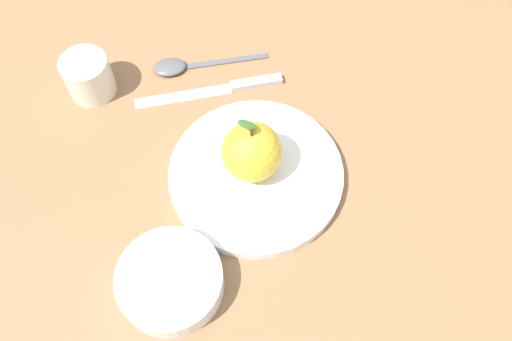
{
  "coord_description": "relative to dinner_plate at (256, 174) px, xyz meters",
  "views": [
    {
      "loc": [
        -0.28,
        0.2,
        0.61
      ],
      "look_at": [
        -0.02,
        0.01,
        0.02
      ],
      "focal_mm": 36.57,
      "sensor_mm": 36.0,
      "label": 1
    }
  ],
  "objects": [
    {
      "name": "spoon",
      "position": [
        0.22,
        -0.02,
        -0.0
      ],
      "size": [
        0.09,
        0.17,
        0.01
      ],
      "color": "#59595E",
      "rests_on": "ground_plane"
    },
    {
      "name": "side_bowl",
      "position": [
        -0.06,
        0.17,
        0.01
      ],
      "size": [
        0.12,
        0.12,
        0.04
      ],
      "color": "white",
      "rests_on": "ground_plane"
    },
    {
      "name": "knife",
      "position": [
        0.15,
        -0.04,
        -0.01
      ],
      "size": [
        0.1,
        0.2,
        0.01
      ],
      "color": "silver",
      "rests_on": "ground_plane"
    },
    {
      "name": "dinner_plate",
      "position": [
        0.0,
        0.0,
        0.0
      ],
      "size": [
        0.23,
        0.23,
        0.02
      ],
      "color": "white",
      "rests_on": "ground_plane"
    },
    {
      "name": "cup",
      "position": [
        0.26,
        0.11,
        0.02
      ],
      "size": [
        0.07,
        0.07,
        0.06
      ],
      "color": "silver",
      "rests_on": "ground_plane"
    },
    {
      "name": "ground_plane",
      "position": [
        0.02,
        -0.01,
        -0.01
      ],
      "size": [
        2.4,
        2.4,
        0.0
      ],
      "primitive_type": "plane",
      "color": "olive"
    },
    {
      "name": "apple",
      "position": [
        0.01,
        0.0,
        0.05
      ],
      "size": [
        0.08,
        0.08,
        0.09
      ],
      "color": "gold",
      "rests_on": "dinner_plate"
    }
  ]
}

